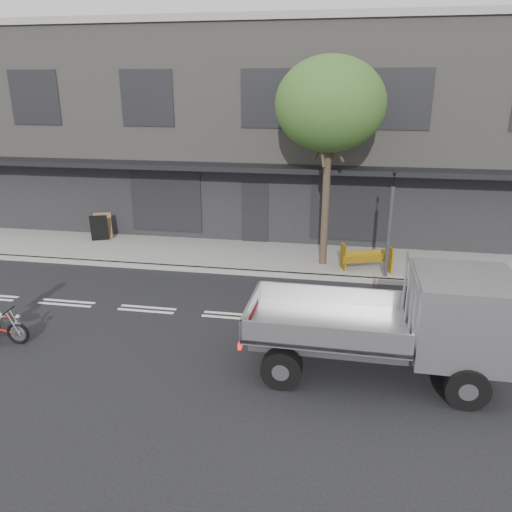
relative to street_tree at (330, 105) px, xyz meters
The scene contains 9 objects.
ground 7.09m from the street_tree, 117.65° to the right, with size 80.00×80.00×0.00m, color black.
sidewalk 5.67m from the street_tree, 167.20° to the left, with size 32.00×3.20×0.15m, color gray.
kerb 5.75m from the street_tree, 153.43° to the right, with size 32.00×0.20×0.15m, color gray.
building_main 7.54m from the street_tree, 107.22° to the left, with size 26.00×10.00×8.00m, color slate.
street_tree is the anchor object (origin of this frame).
traffic_light_pole 4.23m from the street_tree, 23.03° to the right, with size 0.12×0.12×3.50m.
flatbed_ute 7.87m from the street_tree, 68.33° to the right, with size 5.29×2.26×2.44m.
construction_barrier 4.94m from the street_tree, 24.07° to the right, with size 1.55×0.62×0.87m, color #FFB40D, non-canonical shape.
sandwich_board 9.81m from the street_tree, behind, with size 0.65×0.43×1.03m, color black, non-canonical shape.
Camera 1 is at (2.74, -11.79, 5.85)m, focal length 35.00 mm.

